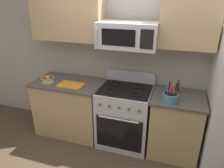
{
  "coord_description": "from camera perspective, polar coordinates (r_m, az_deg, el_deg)",
  "views": [
    {
      "loc": [
        0.68,
        -2.08,
        2.19
      ],
      "look_at": [
        -0.16,
        0.51,
        1.03
      ],
      "focal_mm": 33.96,
      "sensor_mm": 36.0,
      "label": 1
    }
  ],
  "objects": [
    {
      "name": "counter_left",
      "position": [
        3.61,
        -11.19,
        -6.1
      ],
      "size": [
        1.1,
        0.65,
        0.91
      ],
      "color": "tan",
      "rests_on": "ground"
    },
    {
      "name": "wall_back",
      "position": [
        3.31,
        5.61,
        7.39
      ],
      "size": [
        8.0,
        0.1,
        2.6
      ],
      "primitive_type": "cube",
      "color": "#9E998E",
      "rests_on": "ground"
    },
    {
      "name": "microwave",
      "position": [
        2.87,
        4.24,
        12.98
      ],
      "size": [
        0.79,
        0.44,
        0.34
      ],
      "color": "#B2B5BA"
    },
    {
      "name": "utensil_crock",
      "position": [
        2.81,
        15.43,
        -3.4
      ],
      "size": [
        0.2,
        0.2,
        0.3
      ],
      "color": "teal",
      "rests_on": "counter_right"
    },
    {
      "name": "range_oven",
      "position": [
        3.29,
        3.49,
        -8.44
      ],
      "size": [
        0.76,
        0.7,
        1.09
      ],
      "color": "#B2B5BA",
      "rests_on": "ground"
    },
    {
      "name": "counter_right",
      "position": [
        3.22,
        16.62,
        -10.53
      ],
      "size": [
        0.71,
        0.65,
        0.91
      ],
      "color": "tan",
      "rests_on": "ground"
    },
    {
      "name": "upper_cabinets_left",
      "position": [
        3.33,
        -11.7,
        17.14
      ],
      "size": [
        1.09,
        0.34,
        0.66
      ],
      "color": "tan"
    },
    {
      "name": "fruit_basket",
      "position": [
        3.48,
        -16.98,
        1.24
      ],
      "size": [
        0.21,
        0.21,
        0.1
      ],
      "color": "tan",
      "rests_on": "counter_left"
    },
    {
      "name": "bottle_soy",
      "position": [
        3.04,
        17.23,
        -0.94
      ],
      "size": [
        0.05,
        0.05,
        0.21
      ],
      "color": "#382314",
      "rests_on": "counter_right"
    },
    {
      "name": "cutting_board",
      "position": [
        3.27,
        -11.02,
        -0.22
      ],
      "size": [
        0.38,
        0.25,
        0.02
      ],
      "primitive_type": "cube",
      "rotation": [
        0.0,
        0.0,
        -0.01
      ],
      "color": "orange",
      "rests_on": "counter_left"
    },
    {
      "name": "upper_cabinets_right",
      "position": [
        2.91,
        20.14,
        15.44
      ],
      "size": [
        0.7,
        0.34,
        0.66
      ],
      "color": "tan"
    }
  ]
}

